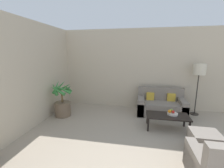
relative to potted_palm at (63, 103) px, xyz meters
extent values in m
cube|color=beige|center=(3.04, 1.23, 0.95)|extent=(8.41, 0.06, 2.70)
cylinder|color=brown|center=(0.00, 0.00, -0.19)|extent=(0.46, 0.46, 0.43)
cylinder|color=brown|center=(0.00, 0.00, 0.19)|extent=(0.06, 0.06, 0.31)
cone|color=#38843D|center=(0.19, 0.00, 0.47)|extent=(0.10, 0.43, 0.34)
cone|color=#38843D|center=(0.14, 0.15, 0.44)|extent=(0.39, 0.39, 0.29)
cone|color=#38843D|center=(0.00, 0.20, 0.46)|extent=(0.45, 0.10, 0.31)
cone|color=#38843D|center=(-0.12, 0.12, 0.50)|extent=(0.36, 0.36, 0.38)
cone|color=#38843D|center=(-0.17, 0.00, 0.50)|extent=(0.10, 0.40, 0.39)
cone|color=#38843D|center=(-0.14, -0.14, 0.47)|extent=(0.38, 0.38, 0.33)
cone|color=#38843D|center=(0.00, -0.21, 0.44)|extent=(0.46, 0.10, 0.28)
cone|color=#38843D|center=(0.14, -0.14, 0.46)|extent=(0.38, 0.38, 0.33)
cube|color=gray|center=(2.96, 0.67, -0.20)|extent=(1.44, 0.77, 0.40)
cube|color=gray|center=(2.96, 0.98, 0.20)|extent=(1.44, 0.16, 0.41)
cube|color=gray|center=(2.34, 0.67, -0.14)|extent=(0.20, 0.77, 0.52)
cube|color=gray|center=(3.59, 0.67, -0.14)|extent=(0.20, 0.77, 0.52)
cube|color=gold|center=(2.64, 0.86, 0.12)|extent=(0.24, 0.12, 0.24)
cube|color=gold|center=(3.29, 0.86, 0.12)|extent=(0.24, 0.12, 0.24)
cylinder|color=#2D2823|center=(4.02, 0.87, -0.39)|extent=(0.24, 0.24, 0.03)
cylinder|color=#2D2823|center=(4.02, 0.87, 0.24)|extent=(0.03, 0.03, 1.24)
cylinder|color=beige|center=(4.02, 0.87, 1.02)|extent=(0.35, 0.35, 0.33)
cylinder|color=black|center=(2.53, -0.48, -0.24)|extent=(0.05, 0.05, 0.34)
cylinder|color=black|center=(3.47, -0.48, -0.24)|extent=(0.05, 0.05, 0.34)
cylinder|color=black|center=(2.53, -0.06, -0.24)|extent=(0.05, 0.05, 0.34)
cylinder|color=black|center=(3.47, -0.06, -0.24)|extent=(0.05, 0.05, 0.34)
cube|color=black|center=(3.00, -0.27, -0.05)|extent=(1.04, 0.51, 0.03)
cylinder|color=beige|center=(3.13, -0.21, -0.02)|extent=(0.26, 0.26, 0.04)
sphere|color=red|center=(3.14, -0.22, 0.04)|extent=(0.07, 0.07, 0.07)
sphere|color=olive|center=(3.12, -0.13, 0.04)|extent=(0.08, 0.08, 0.08)
sphere|color=orange|center=(3.05, -0.20, 0.05)|extent=(0.08, 0.08, 0.08)
cube|color=gray|center=(3.16, -1.88, -0.16)|extent=(0.16, 0.85, 0.49)
cube|color=gray|center=(3.57, -1.08, -0.20)|extent=(0.53, 0.48, 0.40)
camera|label=1|loc=(2.28, -3.99, 1.48)|focal=24.00mm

